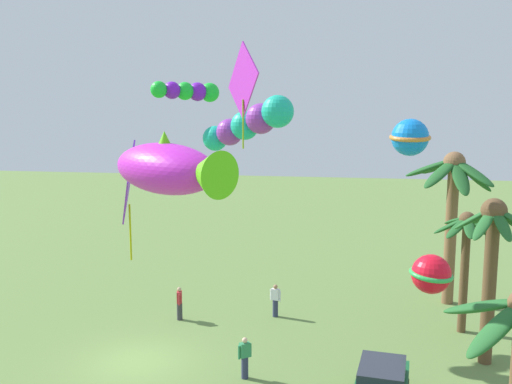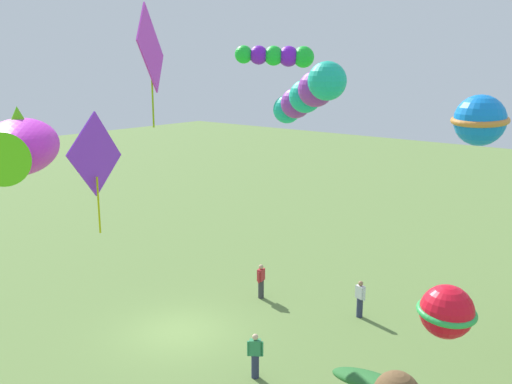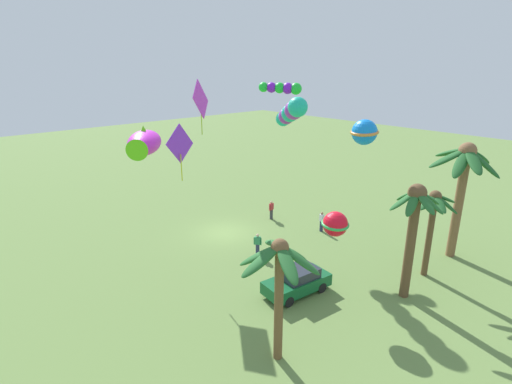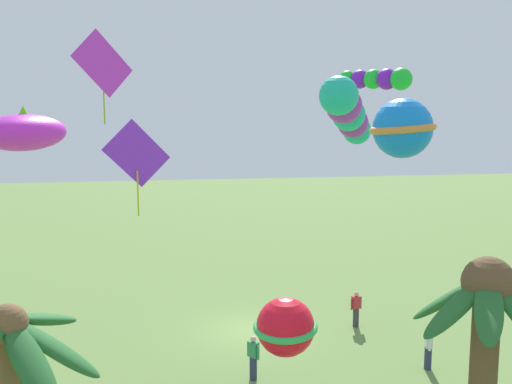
{
  "view_description": "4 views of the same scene",
  "coord_description": "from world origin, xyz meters",
  "px_view_note": "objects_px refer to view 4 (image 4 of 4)",
  "views": [
    {
      "loc": [
        20.39,
        8.11,
        10.09
      ],
      "look_at": [
        0.79,
        4.92,
        7.06
      ],
      "focal_mm": 40.33,
      "sensor_mm": 36.0,
      "label": 1
    },
    {
      "loc": [
        13.92,
        15.65,
        10.38
      ],
      "look_at": [
        1.68,
        5.41,
        6.76
      ],
      "focal_mm": 39.9,
      "sensor_mm": 36.0,
      "label": 2
    },
    {
      "loc": [
        16.76,
        22.19,
        12.41
      ],
      "look_at": [
        1.79,
        5.61,
        5.08
      ],
      "focal_mm": 27.43,
      "sensor_mm": 36.0,
      "label": 3
    },
    {
      "loc": [
        3.75,
        22.55,
        9.1
      ],
      "look_at": [
        0.7,
        5.49,
        6.78
      ],
      "focal_mm": 38.76,
      "sensor_mm": 36.0,
      "label": 4
    }
  ],
  "objects_px": {
    "palm_tree_3": "(485,356)",
    "kite_tube_4": "(377,79)",
    "kite_diamond_2": "(103,65)",
    "kite_tube_5": "(347,112)",
    "spectator_0": "(428,348)",
    "kite_fish_0": "(19,132)",
    "kite_diamond_3": "(137,155)",
    "spectator_1": "(253,357)",
    "kite_ball_1": "(285,327)",
    "kite_ball_6": "(403,128)",
    "palm_tree_0": "(11,375)",
    "spectator_2": "(356,309)"
  },
  "relations": [
    {
      "from": "palm_tree_3",
      "to": "spectator_0",
      "type": "height_order",
      "value": "palm_tree_3"
    },
    {
      "from": "spectator_2",
      "to": "kite_ball_6",
      "type": "height_order",
      "value": "kite_ball_6"
    },
    {
      "from": "palm_tree_3",
      "to": "kite_tube_5",
      "type": "height_order",
      "value": "kite_tube_5"
    },
    {
      "from": "spectator_0",
      "to": "kite_diamond_3",
      "type": "distance_m",
      "value": 12.79
    },
    {
      "from": "palm_tree_3",
      "to": "spectator_1",
      "type": "bearing_deg",
      "value": -72.78
    },
    {
      "from": "kite_tube_5",
      "to": "kite_ball_6",
      "type": "distance_m",
      "value": 6.39
    },
    {
      "from": "spectator_0",
      "to": "kite_tube_4",
      "type": "relative_size",
      "value": 0.58
    },
    {
      "from": "palm_tree_0",
      "to": "kite_diamond_2",
      "type": "relative_size",
      "value": 2.07
    },
    {
      "from": "spectator_2",
      "to": "spectator_1",
      "type": "bearing_deg",
      "value": 37.77
    },
    {
      "from": "kite_diamond_2",
      "to": "kite_diamond_3",
      "type": "relative_size",
      "value": 0.77
    },
    {
      "from": "palm_tree_3",
      "to": "kite_ball_1",
      "type": "height_order",
      "value": "palm_tree_3"
    },
    {
      "from": "palm_tree_3",
      "to": "kite_tube_5",
      "type": "bearing_deg",
      "value": -93.41
    },
    {
      "from": "spectator_0",
      "to": "kite_fish_0",
      "type": "relative_size",
      "value": 0.44
    },
    {
      "from": "spectator_2",
      "to": "kite_tube_4",
      "type": "height_order",
      "value": "kite_tube_4"
    },
    {
      "from": "kite_diamond_2",
      "to": "spectator_2",
      "type": "bearing_deg",
      "value": -153.66
    },
    {
      "from": "kite_diamond_2",
      "to": "kite_tube_5",
      "type": "relative_size",
      "value": 0.68
    },
    {
      "from": "palm_tree_0",
      "to": "kite_tube_4",
      "type": "height_order",
      "value": "kite_tube_4"
    },
    {
      "from": "kite_diamond_3",
      "to": "kite_ball_6",
      "type": "xyz_separation_m",
      "value": [
        -6.41,
        8.62,
        1.11
      ]
    },
    {
      "from": "kite_tube_4",
      "to": "spectator_2",
      "type": "bearing_deg",
      "value": -45.79
    },
    {
      "from": "palm_tree_3",
      "to": "kite_tube_4",
      "type": "relative_size",
      "value": 2.41
    },
    {
      "from": "spectator_2",
      "to": "kite_ball_1",
      "type": "relative_size",
      "value": 0.8
    },
    {
      "from": "kite_ball_1",
      "to": "kite_ball_6",
      "type": "xyz_separation_m",
      "value": [
        -2.92,
        -0.58,
        4.42
      ]
    },
    {
      "from": "spectator_0",
      "to": "kite_diamond_3",
      "type": "relative_size",
      "value": 0.44
    },
    {
      "from": "spectator_0",
      "to": "palm_tree_0",
      "type": "bearing_deg",
      "value": 31.23
    },
    {
      "from": "kite_diamond_3",
      "to": "kite_ball_6",
      "type": "bearing_deg",
      "value": 126.64
    },
    {
      "from": "kite_tube_5",
      "to": "palm_tree_3",
      "type": "bearing_deg",
      "value": 86.59
    },
    {
      "from": "kite_ball_1",
      "to": "kite_tube_5",
      "type": "height_order",
      "value": "kite_tube_5"
    },
    {
      "from": "kite_diamond_2",
      "to": "kite_ball_1",
      "type": "bearing_deg",
      "value": 127.27
    },
    {
      "from": "palm_tree_3",
      "to": "kite_diamond_2",
      "type": "relative_size",
      "value": 2.36
    },
    {
      "from": "kite_ball_1",
      "to": "kite_diamond_3",
      "type": "bearing_deg",
      "value": -69.18
    },
    {
      "from": "palm_tree_3",
      "to": "kite_fish_0",
      "type": "relative_size",
      "value": 1.81
    },
    {
      "from": "palm_tree_0",
      "to": "kite_tube_4",
      "type": "relative_size",
      "value": 2.11
    },
    {
      "from": "kite_tube_4",
      "to": "kite_ball_6",
      "type": "height_order",
      "value": "kite_tube_4"
    },
    {
      "from": "kite_diamond_2",
      "to": "kite_tube_5",
      "type": "height_order",
      "value": "kite_diamond_2"
    },
    {
      "from": "kite_tube_5",
      "to": "kite_diamond_3",
      "type": "bearing_deg",
      "value": -17.62
    },
    {
      "from": "kite_diamond_3",
      "to": "spectator_2",
      "type": "bearing_deg",
      "value": -171.56
    },
    {
      "from": "kite_ball_6",
      "to": "kite_tube_4",
      "type": "bearing_deg",
      "value": -108.71
    },
    {
      "from": "spectator_1",
      "to": "kite_ball_6",
      "type": "bearing_deg",
      "value": 113.28
    },
    {
      "from": "kite_diamond_3",
      "to": "spectator_0",
      "type": "bearing_deg",
      "value": 163.48
    },
    {
      "from": "palm_tree_3",
      "to": "kite_tube_5",
      "type": "distance_m",
      "value": 10.65
    },
    {
      "from": "kite_diamond_2",
      "to": "kite_diamond_3",
      "type": "bearing_deg",
      "value": -102.42
    },
    {
      "from": "palm_tree_0",
      "to": "kite_ball_6",
      "type": "height_order",
      "value": "kite_ball_6"
    },
    {
      "from": "kite_diamond_2",
      "to": "kite_diamond_3",
      "type": "xyz_separation_m",
      "value": [
        -0.79,
        -3.57,
        -2.92
      ]
    },
    {
      "from": "kite_tube_4",
      "to": "palm_tree_0",
      "type": "bearing_deg",
      "value": 44.41
    },
    {
      "from": "palm_tree_3",
      "to": "kite_ball_1",
      "type": "xyz_separation_m",
      "value": [
        3.22,
        -2.68,
        -0.23
      ]
    },
    {
      "from": "palm_tree_0",
      "to": "spectator_2",
      "type": "bearing_deg",
      "value": -133.27
    },
    {
      "from": "kite_tube_4",
      "to": "spectator_0",
      "type": "bearing_deg",
      "value": 99.6
    },
    {
      "from": "kite_fish_0",
      "to": "kite_tube_5",
      "type": "relative_size",
      "value": 0.89
    },
    {
      "from": "palm_tree_3",
      "to": "kite_ball_1",
      "type": "bearing_deg",
      "value": -39.8
    },
    {
      "from": "kite_diamond_3",
      "to": "kite_tube_4",
      "type": "xyz_separation_m",
      "value": [
        -9.64,
        -0.89,
        2.93
      ]
    }
  ]
}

